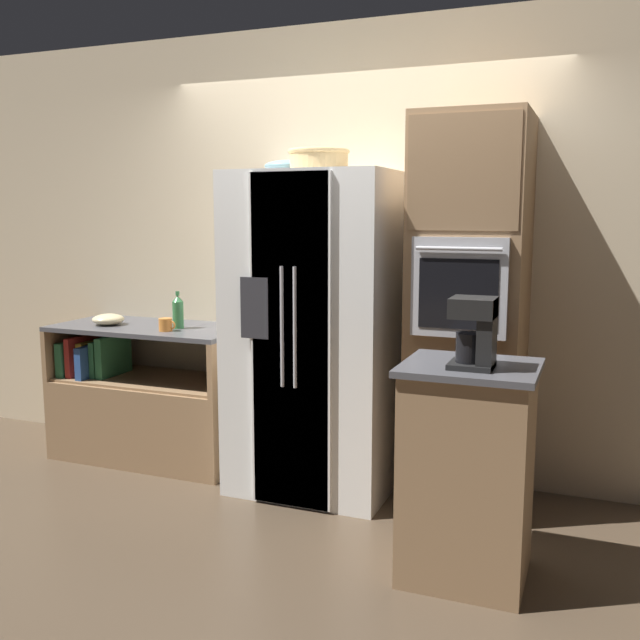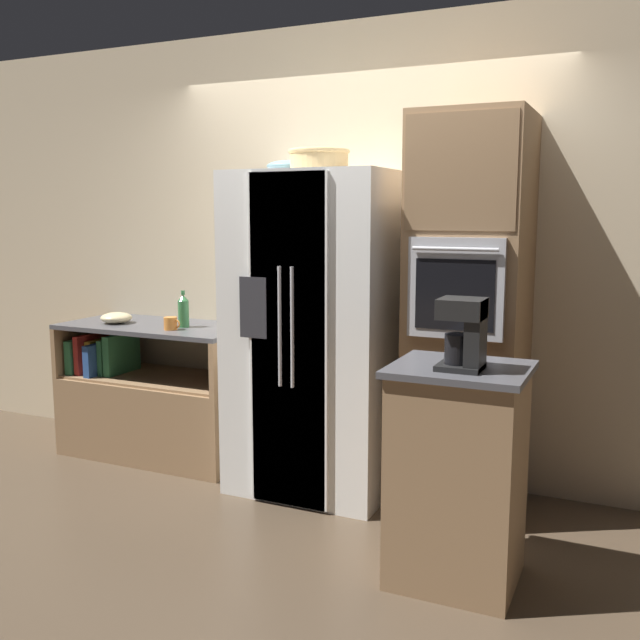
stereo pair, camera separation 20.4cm
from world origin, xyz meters
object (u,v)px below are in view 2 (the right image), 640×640
at_px(fruit_bowl, 292,166).
at_px(bottle_tall, 183,311).
at_px(coffee_maker, 466,332).
at_px(mug, 171,323).
at_px(wicker_basket, 319,159).
at_px(wall_oven, 469,315).
at_px(mixing_bowl, 116,318).
at_px(refrigerator, 317,333).

relative_size(fruit_bowl, bottle_tall, 1.25).
height_order(fruit_bowl, coffee_maker, fruit_bowl).
height_order(bottle_tall, mug, bottle_tall).
relative_size(wicker_basket, mug, 2.97).
bearing_deg(coffee_maker, wicker_basket, 143.50).
height_order(wall_oven, fruit_bowl, wall_oven).
distance_m(wall_oven, wicker_basket, 1.21).
bearing_deg(bottle_tall, wicker_basket, -6.70).
height_order(wall_oven, wicker_basket, wall_oven).
bearing_deg(wicker_basket, wall_oven, 10.26).
bearing_deg(mug, bottle_tall, 84.03).
xyz_separation_m(wicker_basket, coffee_maker, (1.03, -0.76, -0.79)).
bearing_deg(mug, mixing_bowl, 171.67).
bearing_deg(coffee_maker, fruit_bowl, 144.48).
bearing_deg(fruit_bowl, wicker_basket, -31.10).
bearing_deg(mixing_bowl, wicker_basket, -2.66).
relative_size(refrigerator, wall_oven, 0.87).
xyz_separation_m(wall_oven, fruit_bowl, (-1.08, -0.00, 0.83)).
bearing_deg(fruit_bowl, coffee_maker, -35.52).
distance_m(wicker_basket, coffee_maker, 1.51).
bearing_deg(wall_oven, fruit_bowl, -179.79).
relative_size(fruit_bowl, mug, 2.60).
xyz_separation_m(refrigerator, wicker_basket, (0.05, -0.07, 1.01)).
bearing_deg(mug, wall_oven, 4.64).
height_order(mug, mixing_bowl, mug).
relative_size(bottle_tall, coffee_maker, 0.80).
xyz_separation_m(refrigerator, coffee_maker, (1.08, -0.84, 0.21)).
height_order(refrigerator, wall_oven, wall_oven).
xyz_separation_m(refrigerator, mug, (-1.00, -0.07, 0.00)).
bearing_deg(refrigerator, wicker_basket, -57.82).
distance_m(fruit_bowl, mug, 1.27).
xyz_separation_m(wicker_basket, bottle_tall, (-1.03, 0.12, -0.93)).
distance_m(wall_oven, fruit_bowl, 1.36).
bearing_deg(wicker_basket, refrigerator, 122.18).
bearing_deg(coffee_maker, mug, 159.88).
xyz_separation_m(wall_oven, mixing_bowl, (-2.39, -0.08, -0.15)).
distance_m(bottle_tall, coffee_maker, 2.25).
bearing_deg(fruit_bowl, mixing_bowl, -176.71).
xyz_separation_m(mug, mixing_bowl, (-0.50, 0.07, -0.00)).
distance_m(refrigerator, fruit_bowl, 1.00).
bearing_deg(wall_oven, bottle_tall, -179.09).
distance_m(wicker_basket, mug, 1.45).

